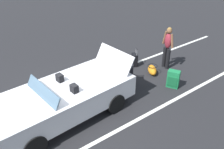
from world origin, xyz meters
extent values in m
plane|color=black|center=(0.00, 0.00, 0.00)|extent=(80.00, 80.00, 0.00)
cube|color=silver|center=(0.00, -1.27, 0.00)|extent=(18.00, 0.12, 0.01)
cube|color=silver|center=(0.00, 1.43, 0.00)|extent=(18.00, 0.12, 0.01)
cube|color=silver|center=(0.00, 0.00, 0.62)|extent=(4.21, 2.04, 0.64)
cube|color=silver|center=(1.43, 0.10, 0.51)|extent=(1.43, 1.76, 0.38)
cube|color=slate|center=(0.51, 0.04, 1.09)|extent=(0.29, 1.56, 0.31)
cube|color=black|center=(-0.23, 0.35, 1.05)|extent=(0.17, 0.23, 0.22)
cube|color=black|center=(-0.18, -0.38, 1.05)|extent=(0.17, 0.23, 0.22)
cube|color=silver|center=(-1.94, -0.14, 1.22)|extent=(0.45, 1.52, 0.57)
cylinder|color=black|center=(1.21, 0.90, 0.30)|extent=(0.61, 0.26, 0.60)
cylinder|color=black|center=(1.32, -0.72, 0.30)|extent=(0.61, 0.26, 0.60)
cylinder|color=black|center=(-1.32, 0.72, 0.30)|extent=(0.61, 0.26, 0.60)
cylinder|color=black|center=(-1.21, -0.90, 0.30)|extent=(0.61, 0.26, 0.60)
cube|color=black|center=(-2.58, -0.26, 0.37)|extent=(0.54, 0.53, 0.74)
cube|color=black|center=(-2.48, -0.15, 0.31)|extent=(0.30, 0.27, 0.41)
cylinder|color=gray|center=(-2.73, -0.23, 0.86)|extent=(0.03, 0.03, 0.23)
cylinder|color=gray|center=(-2.53, -0.41, 0.86)|extent=(0.03, 0.03, 0.23)
cylinder|color=black|center=(-2.63, -0.32, 0.97)|extent=(0.21, 0.20, 0.03)
sphere|color=black|center=(-2.77, -0.23, 0.02)|extent=(0.04, 0.04, 0.04)
sphere|color=black|center=(-2.52, -0.45, 0.02)|extent=(0.04, 0.04, 0.04)
cube|color=#19723F|center=(-3.75, 0.86, 0.31)|extent=(0.40, 0.47, 0.62)
cube|color=#13562F|center=(-3.63, 0.91, 0.26)|extent=(0.16, 0.29, 0.34)
sphere|color=black|center=(-3.89, 0.94, 0.02)|extent=(0.04, 0.04, 0.04)
sphere|color=black|center=(-3.77, 0.69, 0.02)|extent=(0.04, 0.04, 0.04)
cube|color=black|center=(-3.77, -1.14, 0.25)|extent=(0.34, 0.39, 0.50)
cylinder|color=gray|center=(-3.77, -1.03, 0.61)|extent=(0.03, 0.03, 0.21)
cylinder|color=gray|center=(-3.87, -1.20, 0.61)|extent=(0.03, 0.03, 0.21)
cylinder|color=black|center=(-3.82, -1.12, 0.71)|extent=(0.12, 0.18, 0.03)
sphere|color=black|center=(-3.78, -1.00, 0.02)|extent=(0.04, 0.04, 0.04)
sphere|color=black|center=(-3.90, -1.21, 0.02)|extent=(0.04, 0.04, 0.04)
ellipsoid|color=orange|center=(-3.86, -0.24, 0.15)|extent=(0.61, 0.70, 0.30)
torus|color=black|center=(-3.86, -0.24, 0.33)|extent=(0.52, 0.52, 0.02)
cylinder|color=black|center=(-4.64, -0.19, 0.41)|extent=(0.17, 0.17, 0.82)
cylinder|color=black|center=(-4.67, -0.38, 0.41)|extent=(0.17, 0.17, 0.82)
ellipsoid|color=maroon|center=(-4.65, -0.29, 1.12)|extent=(0.26, 0.35, 0.60)
sphere|color=brown|center=(-4.65, -0.29, 1.51)|extent=(0.21, 0.21, 0.21)
sphere|color=olive|center=(-4.65, -0.29, 1.56)|extent=(0.18, 0.18, 0.18)
cylinder|color=brown|center=(-4.63, -0.08, 1.19)|extent=(0.11, 0.20, 0.53)
cylinder|color=brown|center=(-4.68, -0.49, 1.19)|extent=(0.11, 0.20, 0.53)
camera|label=1|loc=(2.28, 5.29, 4.58)|focal=39.20mm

